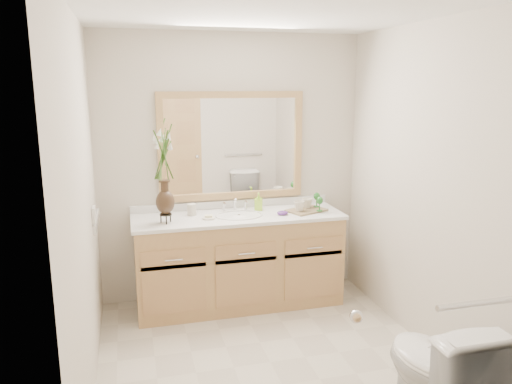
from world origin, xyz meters
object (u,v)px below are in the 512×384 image
object	(u,v)px
soap_bottle	(259,202)
tray	(306,210)
toilet	(435,373)
flower_vase	(164,163)
tumbler	(192,210)

from	to	relation	value
soap_bottle	tray	distance (m)	0.44
toilet	soap_bottle	size ratio (longest dim) A/B	5.24
flower_vase	soap_bottle	distance (m)	0.98
soap_bottle	tray	size ratio (longest dim) A/B	0.43
tumbler	soap_bottle	size ratio (longest dim) A/B	0.70
toilet	soap_bottle	xyz separation A→B (m)	(-0.48, 2.06, 0.53)
flower_vase	tumbler	distance (m)	0.55
tumbler	soap_bottle	world-z (taller)	soap_bottle
tumbler	soap_bottle	bearing A→B (deg)	2.60
tumbler	tray	xyz separation A→B (m)	(1.02, -0.13, -0.04)
toilet	soap_bottle	world-z (taller)	soap_bottle
toilet	tray	bearing A→B (deg)	-87.66
flower_vase	tumbler	world-z (taller)	flower_vase
toilet	flower_vase	bearing A→B (deg)	-54.14
soap_bottle	flower_vase	bearing A→B (deg)	-147.87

